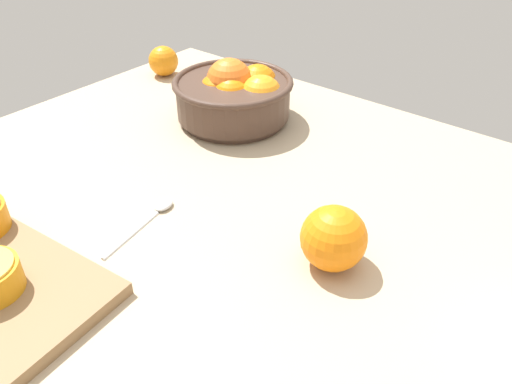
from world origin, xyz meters
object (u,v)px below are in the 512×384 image
Objects in this scene: loose_orange_2 at (334,238)px; spoon at (150,217)px; fruit_bowl at (236,95)px; loose_orange_3 at (163,61)px.

loose_orange_2 is 26.54cm from spoon.
fruit_bowl reaches higher than spoon.
loose_orange_3 is (-63.52, 30.01, -0.84)cm from loose_orange_2.
spoon is at bearing -44.79° from loose_orange_3.
loose_orange_2 is 0.57× the size of spoon.
loose_orange_3 is 54.47cm from spoon.
fruit_bowl is 2.69× the size of loose_orange_2.
loose_orange_3 is (-27.60, 6.74, -1.74)cm from fruit_bowl.
loose_orange_2 reaches higher than loose_orange_3.
fruit_bowl is 42.82cm from loose_orange_2.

